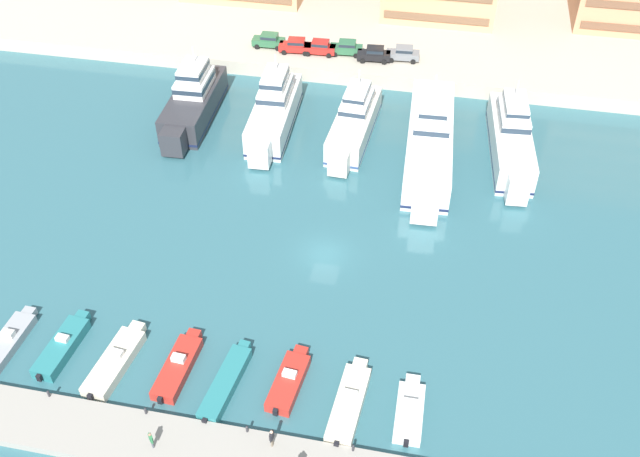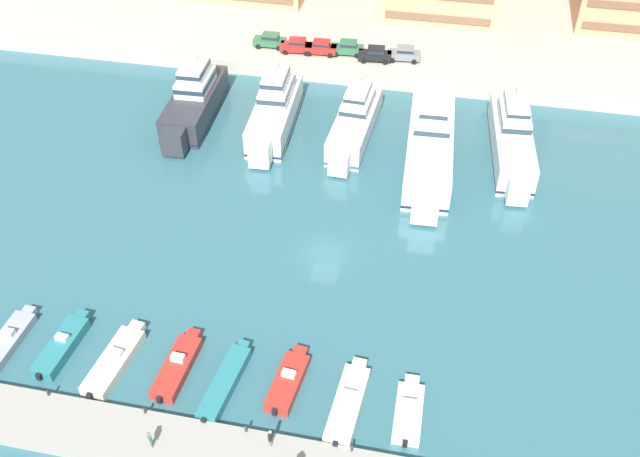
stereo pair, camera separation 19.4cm
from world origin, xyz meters
TOP-DOWN VIEW (x-y plane):
  - ground_plane at (0.00, 0.00)m, footprint 400.00×400.00m
  - yacht_charcoal_far_left at (-19.23, 19.86)m, footprint 4.98×16.41m
  - yacht_white_left at (-9.68, 19.66)m, footprint 4.71×16.59m
  - yacht_ivory_mid_left at (-0.55, 19.56)m, footprint 4.46×15.88m
  - yacht_white_center_left at (7.91, 17.57)m, footprint 5.60×23.20m
  - yacht_white_center at (16.37, 19.30)m, footprint 5.10×17.78m
  - motorboat_grey_far_left at (-22.85, -15.34)m, footprint 2.06×6.99m
  - motorboat_teal_left at (-18.29, -15.03)m, footprint 2.25×7.02m
  - motorboat_cream_mid_left at (-13.57, -15.58)m, footprint 2.77×7.73m
  - motorboat_red_center_left at (-8.61, -15.08)m, footprint 2.24×7.10m
  - motorboat_teal_center at (-4.53, -15.83)m, footprint 2.38×7.86m
  - motorboat_red_center_right at (0.11, -14.75)m, footprint 2.45×6.43m
  - motorboat_cream_mid_right at (4.92, -15.85)m, footprint 2.44×7.85m
  - motorboat_white_right at (9.36, -15.60)m, footprint 2.05×6.03m
  - car_green_far_left at (-14.21, 35.06)m, footprint 4.15×2.01m
  - car_red_left at (-10.51, 34.33)m, footprint 4.23×2.21m
  - car_red_mid_left at (-7.43, 34.46)m, footprint 4.16×2.03m
  - car_green_center_left at (-4.10, 35.04)m, footprint 4.21×2.15m
  - car_black_center at (-0.42, 34.08)m, footprint 4.22×2.18m
  - car_grey_center_right at (3.11, 34.92)m, footprint 4.20×2.13m
  - pedestrian_mid_deck at (0.27, -20.44)m, footprint 0.26×0.67m
  - pedestrian_far_side at (-7.85, -22.20)m, footprint 0.45×0.49m
  - bollard_west at (-16.95, -19.73)m, footprint 0.20×0.20m
  - bollard_west_mid at (-9.35, -19.73)m, footprint 0.20×0.20m
  - bollard_east_mid at (-1.75, -19.73)m, footprint 0.20×0.20m
  - bollard_east at (5.85, -19.73)m, footprint 0.20×0.20m

SIDE VIEW (x-z plane):
  - ground_plane at x=0.00m, z-range 0.00..0.00m
  - motorboat_grey_far_left at x=-22.85m, z-range -0.23..1.05m
  - motorboat_red_center_left at x=-8.61m, z-range -0.23..1.15m
  - motorboat_white_right at x=9.36m, z-range -0.23..1.17m
  - motorboat_red_center_right at x=0.11m, z-range -0.18..1.12m
  - motorboat_teal_center at x=-4.53m, z-range 0.00..0.96m
  - motorboat_cream_mid_left at x=-13.57m, z-range -0.19..1.16m
  - motorboat_teal_left at x=-18.29m, z-range -0.17..1.19m
  - motorboat_cream_mid_right at x=4.92m, z-range -0.18..1.24m
  - bollard_west at x=-16.95m, z-range 0.69..1.30m
  - bollard_west_mid at x=-9.35m, z-range 0.69..1.30m
  - bollard_east_mid at x=-1.75m, z-range 0.69..1.30m
  - bollard_east at x=5.85m, z-range 0.69..1.30m
  - pedestrian_far_side at x=-7.85m, z-range 0.82..2.42m
  - pedestrian_mid_deck at x=0.27m, z-range 0.83..2.55m
  - yacht_ivory_mid_left at x=-0.55m, z-range -1.66..5.61m
  - yacht_charcoal_far_left at x=-19.23m, z-range -1.76..6.13m
  - yacht_white_center at x=16.37m, z-range -1.71..6.17m
  - yacht_white_left at x=-9.68m, z-range -1.79..6.26m
  - yacht_white_center_left at x=7.91m, z-range -1.75..6.41m
  - car_green_far_left at x=-14.21m, z-range 1.87..3.67m
  - car_red_left at x=-10.51m, z-range 1.87..3.67m
  - car_red_mid_left at x=-7.43m, z-range 1.87..3.67m
  - car_green_center_left at x=-4.10m, z-range 1.87..3.67m
  - car_black_center at x=-0.42m, z-range 1.87..3.67m
  - car_grey_center_right at x=3.11m, z-range 1.87..3.67m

